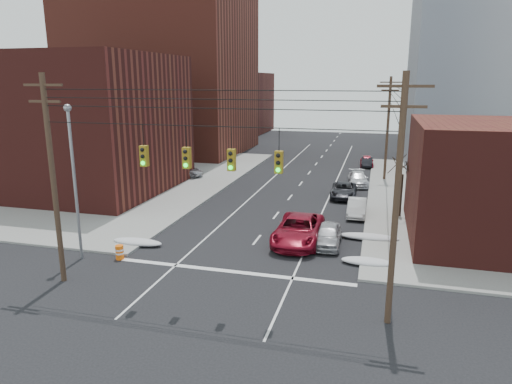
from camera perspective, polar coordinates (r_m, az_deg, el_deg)
The scene contains 28 objects.
ground at distance 21.04m, azimuth -8.70°, elevation -16.72°, with size 160.00×160.00×0.00m, color black.
sidewalk_nw at distance 56.56m, azimuth -23.05°, elevation 1.96°, with size 40.00×40.00×0.15m, color gray.
building_brick_tall at distance 71.94m, azimuth -11.57°, elevation 17.06°, with size 24.00×20.00×30.00m, color maroon.
building_brick_near at distance 48.72m, azimuth -22.67°, elevation 7.92°, with size 20.00×16.00×13.00m, color #4F1B17.
building_brick_far at distance 96.63m, azimuth -5.43°, elevation 11.04°, with size 22.00×18.00×12.00m, color #4F1B17.
building_office at distance 62.21m, azimuth 29.35°, elevation 13.85°, with size 22.00×20.00×25.00m, color gray.
building_glass at distance 88.03m, azimuth 26.46°, elevation 12.68°, with size 20.00×18.00×22.00m, color gray.
utility_pole_left at distance 25.73m, azimuth -24.05°, elevation 1.75°, with size 2.20×0.28×11.00m.
utility_pole_right at distance 20.10m, azimuth 17.18°, elevation -0.77°, with size 2.20×0.28×11.00m.
utility_pole_far at distance 50.73m, azimuth 16.14°, elevation 7.81°, with size 2.20×0.28×11.00m.
traffic_signals at distance 21.13m, azimuth -5.95°, elevation 4.31°, with size 17.00×0.42×2.02m.
street_light at distance 28.70m, azimuth -21.85°, elevation 2.60°, with size 0.44×0.44×9.32m.
bare_tree at distance 37.48m, azimuth 17.70°, elevation 0.35°, with size 2.09×2.20×4.93m.
snow_nw at distance 31.35m, azimuth -14.61°, elevation -6.06°, with size 3.50×1.08×0.42m, color silver.
snow_ne at distance 28.00m, azimuth 13.70°, elevation -8.44°, with size 3.00×1.08×0.42m, color silver.
snow_east_far at distance 32.22m, azimuth 13.94°, elevation -5.47°, with size 4.00×1.08×0.42m, color silver.
red_pickup at distance 30.74m, azimuth 5.33°, elevation -4.71°, with size 2.95×6.39×1.78m, color maroon.
parked_car_a at distance 30.49m, azimuth 9.00°, elevation -5.33°, with size 1.69×4.20×1.43m, color #ABABB0.
parked_car_b at distance 37.50m, azimuth 12.49°, elevation -1.91°, with size 1.43×4.09×1.35m, color silver.
parked_car_c at distance 43.02m, azimuth 10.90°, elevation 0.21°, with size 2.27×4.93×1.37m, color black.
parked_car_d at distance 48.29m, azimuth 12.63°, elevation 1.61°, with size 1.93×4.74×1.38m, color silver.
parked_car_e at distance 59.26m, azimuth 13.69°, elevation 3.78°, with size 1.63×4.04×1.38m, color maroon.
parked_car_f at distance 59.08m, azimuth 13.68°, elevation 3.69°, with size 1.32×3.79×1.25m, color black.
lot_car_a at distance 44.23m, azimuth -15.36°, elevation 0.44°, with size 1.29×3.71×1.22m, color silver.
lot_car_b at distance 51.21m, azimuth -9.18°, elevation 2.57°, with size 2.10×4.55×1.27m, color silver.
lot_car_c at distance 51.14m, azimuth -16.96°, elevation 2.26°, with size 2.11×5.19×1.50m, color black.
lot_car_d at distance 48.48m, azimuth -17.37°, elevation 1.45°, with size 1.44×3.59×1.22m, color silver.
construction_barrel at distance 29.16m, azimuth -16.68°, elevation -7.21°, with size 0.64×0.64×0.88m.
Camera 1 is at (7.58, -16.49, 10.64)m, focal length 32.00 mm.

